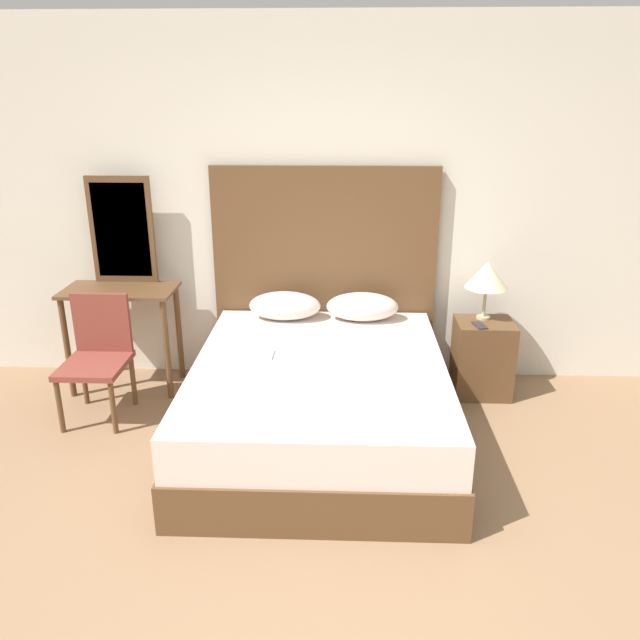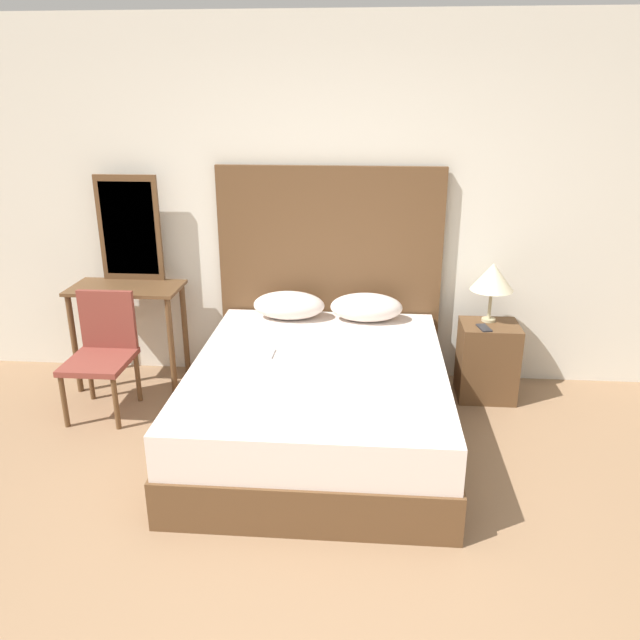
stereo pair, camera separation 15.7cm
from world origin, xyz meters
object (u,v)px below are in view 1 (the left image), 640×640
phone_on_bed (268,355)px  vanity_desk (122,311)px  nightstand (482,358)px  table_lamp (487,275)px  phone_on_nightstand (480,325)px  bed (319,402)px  chair (98,351)px

phone_on_bed → vanity_desk: bearing=151.5°
vanity_desk → nightstand: bearing=-0.3°
nightstand → table_lamp: size_ratio=1.32×
phone_on_bed → phone_on_nightstand: size_ratio=0.94×
phone_on_bed → phone_on_nightstand: 1.56m
bed → nightstand: nightstand is taller
bed → table_lamp: 1.57m
phone_on_bed → nightstand: 1.68m
table_lamp → nightstand: bearing=-86.4°
phone_on_bed → phone_on_nightstand: bearing=20.1°
table_lamp → phone_on_nightstand: size_ratio=2.73×
phone_on_nightstand → phone_on_bed: bearing=-159.9°
nightstand → phone_on_nightstand: 0.31m
vanity_desk → bed: bearing=-26.1°
nightstand → chair: size_ratio=0.68×
bed → vanity_desk: 1.72m
nightstand → phone_on_nightstand: bearing=-125.1°
phone_on_bed → nightstand: bearing=22.2°
bed → vanity_desk: vanity_desk is taller
nightstand → chair: bearing=-171.7°
vanity_desk → phone_on_bed: bearing=-28.5°
bed → phone_on_bed: phone_on_bed is taller
chair → table_lamp: bearing=9.8°
bed → chair: chair is taller
phone_on_nightstand → table_lamp: bearing=70.1°
nightstand → phone_on_nightstand: (-0.06, -0.09, 0.29)m
nightstand → table_lamp: 0.63m
phone_on_bed → chair: 1.24m
bed → chair: (-1.56, 0.33, 0.20)m
phone_on_nightstand → chair: (-2.69, -0.31, -0.11)m
bed → vanity_desk: size_ratio=2.42×
bed → table_lamp: bearing=33.9°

